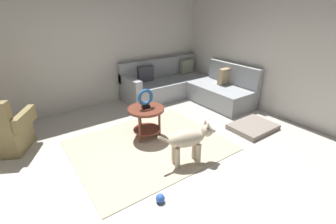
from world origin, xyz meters
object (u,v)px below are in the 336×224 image
at_px(dog, 190,140).
at_px(dog_toy_ball, 160,198).
at_px(sectional_couch, 186,87).
at_px(dog_bed_mat, 253,127).
at_px(armchair, 2,133).
at_px(torus_sculpture, 145,98).
at_px(side_table, 146,115).

height_order(dog, dog_toy_ball, dog).
relative_size(sectional_couch, dog_bed_mat, 2.81).
distance_m(armchair, dog_bed_mat, 4.11).
bearing_deg(sectional_couch, dog_bed_mat, -90.36).
height_order(sectional_couch, armchair, same).
height_order(torus_sculpture, dog_bed_mat, torus_sculpture).
bearing_deg(dog_toy_ball, dog_bed_mat, 11.44).
bearing_deg(sectional_couch, torus_sculpture, -148.51).
height_order(armchair, dog_bed_mat, armchair).
relative_size(side_table, torus_sculpture, 1.84).
bearing_deg(dog_toy_ball, torus_sculpture, 65.06).
distance_m(torus_sculpture, dog_toy_ball, 1.63).
bearing_deg(side_table, dog_bed_mat, -26.97).
bearing_deg(torus_sculpture, dog_bed_mat, -26.97).
distance_m(side_table, torus_sculpture, 0.29).
xyz_separation_m(sectional_couch, torus_sculpture, (-1.73, -1.06, 0.42)).
relative_size(sectional_couch, dog_toy_ball, 21.43).
bearing_deg(dog_toy_ball, sectional_couch, 45.62).
height_order(side_table, dog, dog).
bearing_deg(torus_sculpture, armchair, 155.86).
xyz_separation_m(armchair, side_table, (1.98, -0.89, 0.09)).
height_order(armchair, dog, armchair).
bearing_deg(armchair, sectional_couch, 30.89).
distance_m(dog_bed_mat, dog_toy_ball, 2.39).
bearing_deg(sectional_couch, dog_toy_ball, -134.38).
xyz_separation_m(torus_sculpture, dog, (0.11, -0.97, -0.33)).
height_order(armchair, side_table, armchair).
bearing_deg(side_table, dog_toy_ball, -114.94).
distance_m(side_table, dog_bed_mat, 1.96).
distance_m(armchair, dog_toy_ball, 2.63).
relative_size(armchair, dog_bed_mat, 1.24).
distance_m(torus_sculpture, dog, 1.03).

